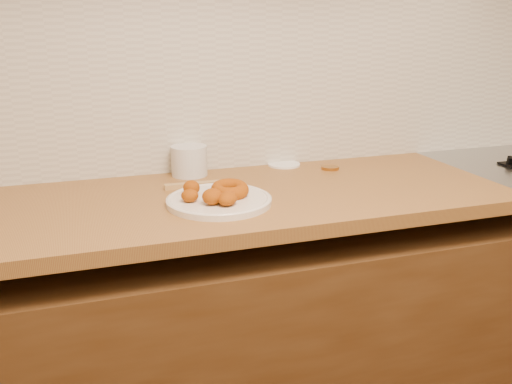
# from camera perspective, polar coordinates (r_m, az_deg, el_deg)

# --- Properties ---
(wall_back) EXTENTS (4.00, 0.02, 2.70)m
(wall_back) POSITION_cam_1_polar(r_m,az_deg,el_deg) (1.90, 4.17, 16.57)
(wall_back) COLOR tan
(wall_back) RESTS_ON ground
(base_cabinet) EXTENTS (3.60, 0.60, 0.77)m
(base_cabinet) POSITION_cam_1_polar(r_m,az_deg,el_deg) (1.89, 7.16, -14.28)
(base_cabinet) COLOR #54361B
(base_cabinet) RESTS_ON floor
(butcher_block) EXTENTS (2.30, 0.62, 0.04)m
(butcher_block) POSITION_cam_1_polar(r_m,az_deg,el_deg) (1.53, -14.77, -2.07)
(butcher_block) COLOR olive
(butcher_block) RESTS_ON base_cabinet
(backsplash) EXTENTS (3.60, 0.02, 0.60)m
(backsplash) POSITION_cam_1_polar(r_m,az_deg,el_deg) (1.89, 4.21, 12.02)
(backsplash) COLOR beige
(backsplash) RESTS_ON wall_back
(donut_plate) EXTENTS (0.29, 0.29, 0.02)m
(donut_plate) POSITION_cam_1_polar(r_m,az_deg,el_deg) (1.49, -3.91, -0.94)
(donut_plate) COLOR silver
(donut_plate) RESTS_ON butcher_block
(ring_donut) EXTENTS (0.12, 0.13, 0.05)m
(ring_donut) POSITION_cam_1_polar(r_m,az_deg,el_deg) (1.50, -2.78, 0.28)
(ring_donut) COLOR #9D5609
(ring_donut) RESTS_ON donut_plate
(fried_dough_chunks) EXTENTS (0.16, 0.19, 0.04)m
(fried_dough_chunks) POSITION_cam_1_polar(r_m,az_deg,el_deg) (1.45, -5.08, -0.31)
(fried_dough_chunks) COLOR #9D5609
(fried_dough_chunks) RESTS_ON donut_plate
(plastic_tub) EXTENTS (0.15, 0.15, 0.10)m
(plastic_tub) POSITION_cam_1_polar(r_m,az_deg,el_deg) (1.77, -7.05, 3.29)
(plastic_tub) COLOR silver
(plastic_tub) RESTS_ON butcher_block
(tub_lid) EXTENTS (0.15, 0.15, 0.01)m
(tub_lid) POSITION_cam_1_polar(r_m,az_deg,el_deg) (1.89, 2.96, 2.92)
(tub_lid) COLOR white
(tub_lid) RESTS_ON butcher_block
(brass_jar_lid) EXTENTS (0.07, 0.07, 0.01)m
(brass_jar_lid) POSITION_cam_1_polar(r_m,az_deg,el_deg) (1.86, 7.81, 2.56)
(brass_jar_lid) COLOR #AA712B
(brass_jar_lid) RESTS_ON butcher_block
(wooden_utensil) EXTENTS (0.19, 0.03, 0.02)m
(wooden_utensil) POSITION_cam_1_polar(r_m,az_deg,el_deg) (1.64, -6.28, 0.76)
(wooden_utensil) COLOR #AC864C
(wooden_utensil) RESTS_ON butcher_block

